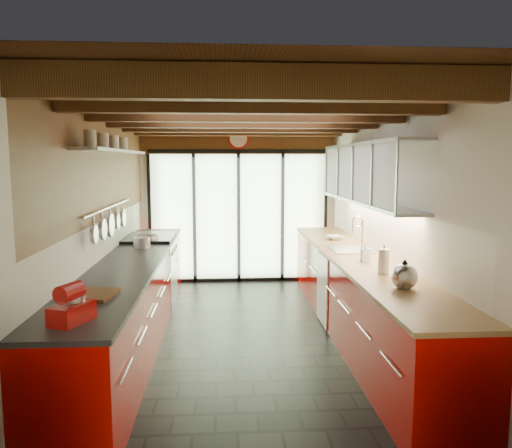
# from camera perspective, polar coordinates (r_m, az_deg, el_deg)

# --- Properties ---
(ground) EXTENTS (5.50, 5.50, 0.00)m
(ground) POSITION_cam_1_polar(r_m,az_deg,el_deg) (5.80, -1.07, -12.86)
(ground) COLOR black
(ground) RESTS_ON ground
(room_shell) EXTENTS (5.50, 5.50, 5.50)m
(room_shell) POSITION_cam_1_polar(r_m,az_deg,el_deg) (5.46, -1.11, 3.66)
(room_shell) COLOR silver
(room_shell) RESTS_ON ground
(ceiling_beams) EXTENTS (3.14, 5.06, 4.90)m
(ceiling_beams) POSITION_cam_1_polar(r_m,az_deg,el_deg) (5.85, -1.31, 11.82)
(ceiling_beams) COLOR #593316
(ceiling_beams) RESTS_ON ground
(glass_door) EXTENTS (2.95, 0.10, 2.90)m
(glass_door) POSITION_cam_1_polar(r_m,az_deg,el_deg) (8.15, -2.01, 4.88)
(glass_door) COLOR #C6EAAD
(glass_door) RESTS_ON ground
(left_counter) EXTENTS (0.68, 5.00, 0.92)m
(left_counter) POSITION_cam_1_polar(r_m,az_deg,el_deg) (5.75, -14.02, -8.45)
(left_counter) COLOR #B50601
(left_counter) RESTS_ON ground
(range_stove) EXTENTS (0.66, 0.90, 0.97)m
(range_stove) POSITION_cam_1_polar(r_m,az_deg,el_deg) (7.13, -11.98, -5.25)
(range_stove) COLOR silver
(range_stove) RESTS_ON ground
(right_counter) EXTENTS (0.68, 5.00, 0.92)m
(right_counter) POSITION_cam_1_polar(r_m,az_deg,el_deg) (5.86, 11.58, -8.08)
(right_counter) COLOR #B50601
(right_counter) RESTS_ON ground
(sink_assembly) EXTENTS (0.45, 0.52, 0.43)m
(sink_assembly) POSITION_cam_1_polar(r_m,az_deg,el_deg) (6.13, 10.84, -2.60)
(sink_assembly) COLOR silver
(sink_assembly) RESTS_ON right_counter
(upper_cabinets_right) EXTENTS (0.34, 3.00, 3.00)m
(upper_cabinets_right) POSITION_cam_1_polar(r_m,az_deg,el_deg) (5.99, 12.61, 5.69)
(upper_cabinets_right) COLOR silver
(upper_cabinets_right) RESTS_ON ground
(left_wall_fixtures) EXTENTS (0.28, 2.60, 0.96)m
(left_wall_fixtures) POSITION_cam_1_polar(r_m,az_deg,el_deg) (5.76, -16.02, 5.48)
(left_wall_fixtures) COLOR silver
(left_wall_fixtures) RESTS_ON ground
(stand_mixer) EXTENTS (0.28, 0.35, 0.28)m
(stand_mixer) POSITION_cam_1_polar(r_m,az_deg,el_deg) (3.59, -20.30, -8.83)
(stand_mixer) COLOR red
(stand_mixer) RESTS_ON left_counter
(pot_large) EXTENTS (0.26, 0.26, 0.13)m
(pot_large) POSITION_cam_1_polar(r_m,az_deg,el_deg) (6.37, -12.92, -2.07)
(pot_large) COLOR silver
(pot_large) RESTS_ON left_counter
(pot_small) EXTENTS (0.37, 0.37, 0.11)m
(pot_small) POSITION_cam_1_polar(r_m,az_deg,el_deg) (6.90, -12.22, -1.41)
(pot_small) COLOR silver
(pot_small) RESTS_ON left_counter
(cutting_board) EXTENTS (0.31, 0.40, 0.03)m
(cutting_board) POSITION_cam_1_polar(r_m,az_deg,el_deg) (4.20, -17.80, -7.71)
(cutting_board) COLOR brown
(cutting_board) RESTS_ON left_counter
(kettle) EXTENTS (0.28, 0.31, 0.26)m
(kettle) POSITION_cam_1_polar(r_m,az_deg,el_deg) (4.42, 16.60, -5.60)
(kettle) COLOR silver
(kettle) RESTS_ON right_counter
(paper_towel) EXTENTS (0.12, 0.12, 0.28)m
(paper_towel) POSITION_cam_1_polar(r_m,az_deg,el_deg) (4.92, 14.40, -4.19)
(paper_towel) COLOR white
(paper_towel) RESTS_ON right_counter
(soap_bottle) EXTENTS (0.10, 0.10, 0.21)m
(soap_bottle) POSITION_cam_1_polar(r_m,az_deg,el_deg) (5.49, 12.42, -3.13)
(soap_bottle) COLOR silver
(soap_bottle) RESTS_ON right_counter
(bowl) EXTENTS (0.26, 0.26, 0.06)m
(bowl) POSITION_cam_1_polar(r_m,az_deg,el_deg) (6.91, 8.99, -1.55)
(bowl) COLOR silver
(bowl) RESTS_ON right_counter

